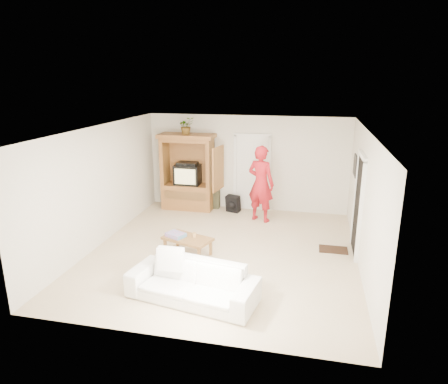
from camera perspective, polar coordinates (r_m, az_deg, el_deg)
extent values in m
plane|color=tan|center=(8.60, -0.12, -8.52)|extent=(6.00, 6.00, 0.00)
plane|color=white|center=(7.87, -0.14, 8.93)|extent=(6.00, 6.00, 0.00)
plane|color=silver|center=(11.00, 3.29, 4.13)|extent=(5.50, 0.00, 5.50)
plane|color=silver|center=(5.44, -7.12, -8.94)|extent=(5.50, 0.00, 5.50)
plane|color=silver|center=(9.12, -17.24, 0.88)|extent=(0.00, 6.00, 6.00)
plane|color=silver|center=(8.03, 19.40, -1.37)|extent=(0.00, 6.00, 6.00)
cube|color=brown|center=(11.27, -5.14, -0.61)|extent=(1.40, 0.60, 0.70)
cube|color=brown|center=(11.24, -8.43, 4.24)|extent=(0.10, 0.60, 1.20)
cube|color=brown|center=(10.86, -1.98, 3.98)|extent=(0.10, 0.60, 1.20)
cube|color=brown|center=(11.28, -4.85, 4.41)|extent=(1.40, 0.06, 1.20)
cube|color=brown|center=(10.92, -5.35, 7.46)|extent=(1.40, 0.60, 0.10)
cube|color=brown|center=(10.90, -5.36, 7.98)|extent=(1.52, 0.68, 0.10)
cube|color=brown|center=(10.33, -0.85, 3.36)|extent=(0.16, 0.67, 1.15)
cube|color=black|center=(11.13, -5.17, 2.52)|extent=(0.70, 0.52, 0.55)
cube|color=tan|center=(10.88, -5.60, 2.19)|extent=(0.58, 0.02, 0.42)
cube|color=black|center=(11.03, -5.26, 4.07)|extent=(0.55, 0.35, 0.08)
cube|color=brown|center=(10.98, -5.59, -0.53)|extent=(1.19, 0.03, 0.25)
cube|color=white|center=(11.01, 4.01, 2.63)|extent=(0.85, 0.05, 2.04)
cube|color=black|center=(8.68, 18.64, -1.96)|extent=(0.05, 0.90, 2.04)
cube|color=black|center=(9.78, 18.25, 3.61)|extent=(0.03, 0.60, 0.48)
cube|color=#382316|center=(8.99, 15.35, -7.93)|extent=(0.60, 0.40, 0.02)
imported|color=#4C7238|center=(10.85, -5.43, 9.40)|extent=(0.54, 0.53, 0.45)
imported|color=#A8161E|center=(10.14, 5.28, 1.19)|extent=(0.84, 0.70, 1.96)
imported|color=white|center=(6.80, -4.54, -12.73)|extent=(2.28, 1.22, 0.63)
cube|color=brown|center=(8.39, -5.24, -6.67)|extent=(1.12, 0.84, 0.05)
cube|color=brown|center=(8.57, -8.41, -7.64)|extent=(0.07, 0.07, 0.32)
cube|color=brown|center=(8.86, -6.67, -6.74)|extent=(0.07, 0.07, 0.32)
cube|color=brown|center=(8.08, -3.59, -9.02)|extent=(0.07, 0.07, 0.32)
cube|color=brown|center=(8.39, -1.93, -8.00)|extent=(0.07, 0.07, 0.32)
cube|color=#CB438B|center=(8.44, -6.90, -6.08)|extent=(0.46, 0.42, 0.08)
cylinder|color=tan|center=(8.36, -4.26, -6.15)|extent=(0.08, 0.08, 0.10)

